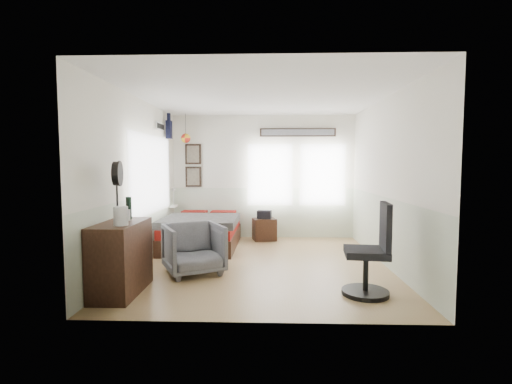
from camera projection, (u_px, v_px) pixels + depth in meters
ground_plane at (261, 264)px, 6.05m from camera, size 4.00×4.50×0.01m
room_shell at (257, 165)px, 6.12m from camera, size 4.02×4.52×2.71m
wall_decor at (211, 142)px, 7.88m from camera, size 3.55×1.32×1.44m
bed at (202, 232)px, 7.28m from camera, size 1.42×1.94×0.62m
dresser at (121, 258)px, 4.66m from camera, size 0.48×1.00×0.90m
armchair at (194, 249)px, 5.50m from camera, size 1.08×1.09×0.75m
nightstand at (264, 229)px, 7.93m from camera, size 0.54×0.47×0.47m
task_chair at (371, 258)px, 4.58m from camera, size 0.58×0.58×1.16m
kettle at (121, 216)px, 4.40m from camera, size 0.20×0.17×0.22m
bottle at (129, 208)px, 4.90m from camera, size 0.07×0.07×0.30m
stand_fan at (117, 175)px, 4.54m from camera, size 0.13×0.31×0.77m
black_bag at (264, 215)px, 7.91m from camera, size 0.32×0.23×0.17m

